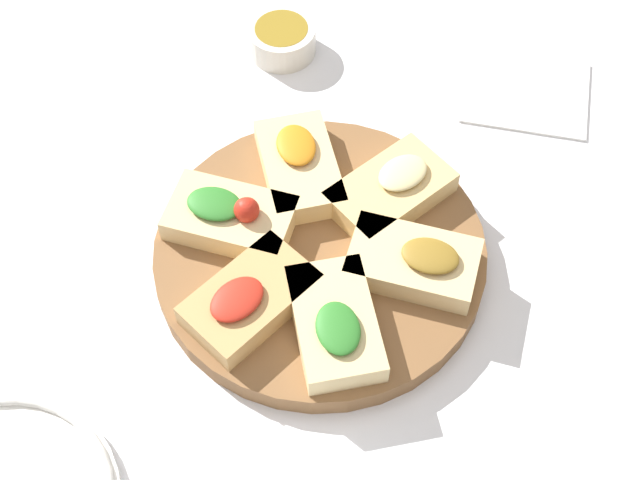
% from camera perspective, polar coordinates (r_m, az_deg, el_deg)
% --- Properties ---
extents(ground_plane, '(3.00, 3.00, 0.00)m').
position_cam_1_polar(ground_plane, '(0.82, 0.00, -1.36)').
color(ground_plane, white).
extents(serving_board, '(0.30, 0.30, 0.02)m').
position_cam_1_polar(serving_board, '(0.81, 0.00, -0.93)').
color(serving_board, brown).
rests_on(serving_board, ground_plane).
extents(focaccia_slice_0, '(0.07, 0.12, 0.03)m').
position_cam_1_polar(focaccia_slice_0, '(0.84, -1.33, 4.78)').
color(focaccia_slice_0, '#E5C689').
rests_on(focaccia_slice_0, serving_board).
extents(focaccia_slice_1, '(0.13, 0.11, 0.04)m').
position_cam_1_polar(focaccia_slice_1, '(0.80, -5.76, 1.52)').
color(focaccia_slice_1, '#E5C689').
rests_on(focaccia_slice_1, serving_board).
extents(focaccia_slice_2, '(0.13, 0.12, 0.03)m').
position_cam_1_polar(focaccia_slice_2, '(0.76, -4.54, -3.77)').
color(focaccia_slice_2, tan).
rests_on(focaccia_slice_2, serving_board).
extents(focaccia_slice_3, '(0.07, 0.11, 0.03)m').
position_cam_1_polar(focaccia_slice_3, '(0.74, 1.28, -5.31)').
color(focaccia_slice_3, '#E5C689').
rests_on(focaccia_slice_3, serving_board).
extents(focaccia_slice_4, '(0.13, 0.11, 0.03)m').
position_cam_1_polar(focaccia_slice_4, '(0.78, 6.04, -1.39)').
color(focaccia_slice_4, '#E5C689').
rests_on(focaccia_slice_4, serving_board).
extents(focaccia_slice_5, '(0.13, 0.11, 0.03)m').
position_cam_1_polar(focaccia_slice_5, '(0.82, 4.58, 3.21)').
color(focaccia_slice_5, '#DBB775').
rests_on(focaccia_slice_5, serving_board).
extents(napkin_stack, '(0.16, 0.15, 0.01)m').
position_cam_1_polar(napkin_stack, '(0.97, 13.06, 9.26)').
color(napkin_stack, white).
rests_on(napkin_stack, ground_plane).
extents(dipping_bowl, '(0.07, 0.07, 0.03)m').
position_cam_1_polar(dipping_bowl, '(0.98, -2.66, 12.74)').
color(dipping_bowl, silver).
rests_on(dipping_bowl, ground_plane).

